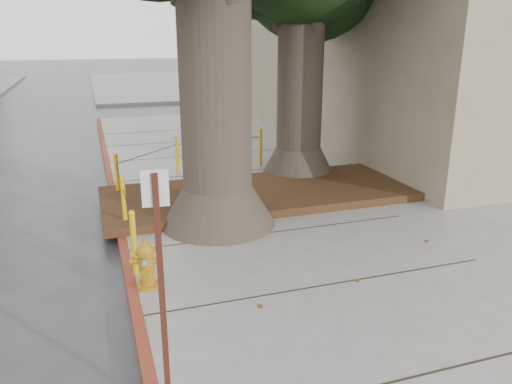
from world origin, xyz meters
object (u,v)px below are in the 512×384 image
(fire_hydrant, at_px, (146,264))
(car_red, at_px, (323,86))
(car_silver, at_px, (235,94))
(signpost, at_px, (161,280))

(fire_hydrant, relative_size, car_red, 0.17)
(fire_hydrant, relative_size, car_silver, 0.21)
(fire_hydrant, bearing_deg, signpost, -77.01)
(car_silver, distance_m, car_red, 5.45)
(car_silver, bearing_deg, signpost, 168.00)
(car_silver, relative_size, car_red, 0.81)
(signpost, relative_size, car_red, 0.54)
(signpost, bearing_deg, car_silver, 76.76)
(signpost, distance_m, car_red, 24.30)
(signpost, xyz_separation_m, car_red, (11.81, 21.22, -0.73))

